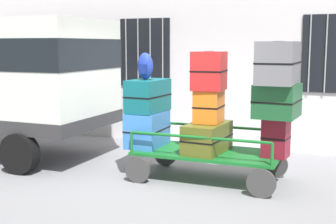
% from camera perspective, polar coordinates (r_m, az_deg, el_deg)
% --- Properties ---
extents(ground_plane, '(40.00, 40.00, 0.00)m').
position_cam_1_polar(ground_plane, '(7.75, 1.30, -8.05)').
color(ground_plane, gray).
extents(building_wall, '(12.00, 0.38, 5.00)m').
position_cam_1_polar(building_wall, '(10.04, 7.04, 10.01)').
color(building_wall, silver).
rests_on(building_wall, ground).
extents(luggage_cart, '(2.38, 1.20, 0.47)m').
position_cam_1_polar(luggage_cart, '(7.57, 4.88, -5.43)').
color(luggage_cart, '#146023').
rests_on(luggage_cart, ground).
extents(cart_railing, '(2.26, 1.07, 0.34)m').
position_cam_1_polar(cart_railing, '(7.49, 4.91, -2.67)').
color(cart_railing, '#146023').
rests_on(cart_railing, luggage_cart).
extents(suitcase_left_bottom, '(0.54, 0.84, 0.58)m').
position_cam_1_polar(suitcase_left_bottom, '(7.87, -2.53, -2.10)').
color(suitcase_left_bottom, '#3372C6').
rests_on(suitcase_left_bottom, luggage_cart).
extents(suitcase_left_middle, '(0.53, 0.86, 0.55)m').
position_cam_1_polar(suitcase_left_middle, '(7.82, -2.47, 2.01)').
color(suitcase_left_middle, '#0F5960').
rests_on(suitcase_left_middle, suitcase_left_bottom).
extents(suitcase_midleft_bottom, '(0.61, 1.00, 0.47)m').
position_cam_1_polar(suitcase_midleft_bottom, '(7.47, 4.82, -3.13)').
color(suitcase_midleft_bottom, '#4C5119').
rests_on(suitcase_midleft_bottom, luggage_cart).
extents(suitcase_midleft_middle, '(0.42, 0.53, 0.52)m').
position_cam_1_polar(suitcase_midleft_middle, '(7.45, 5.02, 0.69)').
color(suitcase_midleft_middle, orange).
rests_on(suitcase_midleft_middle, suitcase_midleft_bottom).
extents(suitcase_midleft_top, '(0.53, 0.59, 0.61)m').
position_cam_1_polar(suitcase_midleft_top, '(7.38, 5.04, 5.03)').
color(suitcase_midleft_top, '#B21E1E').
rests_on(suitcase_midleft_top, suitcase_midleft_middle).
extents(suitcase_center_bottom, '(0.41, 0.39, 0.62)m').
position_cam_1_polar(suitcase_center_bottom, '(7.27, 13.04, -3.04)').
color(suitcase_center_bottom, maroon).
rests_on(suitcase_center_bottom, luggage_cart).
extents(suitcase_center_middle, '(0.66, 0.80, 0.51)m').
position_cam_1_polar(suitcase_center_middle, '(7.20, 13.21, 1.37)').
color(suitcase_center_middle, '#194C28').
rests_on(suitcase_center_middle, suitcase_center_bottom).
extents(suitcase_center_top, '(0.54, 0.99, 0.63)m').
position_cam_1_polar(suitcase_center_top, '(7.13, 13.33, 5.88)').
color(suitcase_center_top, slate).
rests_on(suitcase_center_top, suitcase_center_middle).
extents(backpack, '(0.27, 0.22, 0.44)m').
position_cam_1_polar(backpack, '(7.72, -2.81, 5.61)').
color(backpack, navy).
rests_on(backpack, suitcase_left_middle).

